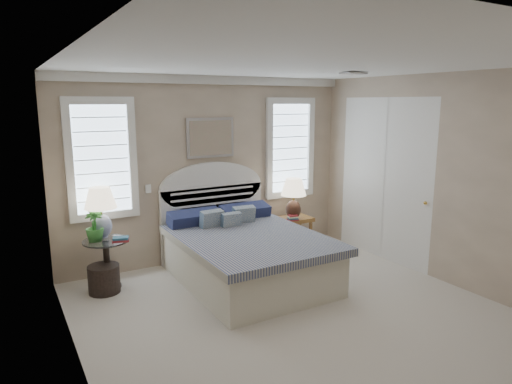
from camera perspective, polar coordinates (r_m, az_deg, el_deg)
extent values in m
cube|color=#BDB2A1|center=(5.12, 6.57, -15.97)|extent=(4.50, 5.00, 0.01)
cube|color=white|center=(4.58, 7.35, 15.72)|extent=(4.50, 5.00, 0.01)
cube|color=gray|center=(6.80, -5.75, 2.83)|extent=(4.50, 0.02, 2.70)
cube|color=gray|center=(3.81, -21.46, -4.56)|extent=(0.02, 5.00, 2.70)
cube|color=gray|center=(6.26, 23.71, 1.21)|extent=(0.02, 5.00, 2.70)
cube|color=white|center=(6.70, -5.82, 13.77)|extent=(4.50, 0.08, 0.12)
cube|color=#B2B2B2|center=(5.95, 12.08, 14.31)|extent=(0.30, 0.20, 0.02)
cube|color=white|center=(6.50, -13.32, 0.40)|extent=(0.08, 0.01, 0.12)
cube|color=silver|center=(6.28, -18.75, 3.91)|extent=(0.90, 0.06, 1.60)
cube|color=silver|center=(7.43, 4.22, 5.51)|extent=(0.90, 0.06, 1.60)
cube|color=silver|center=(6.71, -5.68, 6.76)|extent=(0.74, 0.04, 0.58)
cube|color=silver|center=(7.03, 15.69, 1.51)|extent=(0.02, 1.80, 2.40)
cube|color=beige|center=(6.04, -0.94, -8.72)|extent=(1.60, 2.10, 0.55)
cube|color=navy|center=(5.90, -0.71, -5.98)|extent=(1.72, 2.15, 0.10)
cube|color=white|center=(6.91, -5.41, -3.81)|extent=(1.62, 0.08, 1.10)
cube|color=#1C2746|center=(6.46, -7.64, -3.26)|extent=(0.75, 0.31, 0.23)
cube|color=#1C2746|center=(6.79, -1.38, -2.45)|extent=(0.75, 0.31, 0.23)
cube|color=#38577F|center=(6.32, -5.58, -3.74)|extent=(0.33, 0.20, 0.34)
cube|color=#38577F|center=(6.53, -1.58, -3.19)|extent=(0.33, 0.20, 0.34)
cube|color=#38577F|center=(6.34, -3.14, -3.84)|extent=(0.28, 0.14, 0.29)
cylinder|color=black|center=(6.24, -17.94, -11.16)|extent=(0.32, 0.32, 0.03)
cylinder|color=black|center=(6.14, -18.10, -8.70)|extent=(0.08, 0.08, 0.60)
cylinder|color=silver|center=(6.05, -18.29, -5.84)|extent=(0.56, 0.56, 0.02)
cube|color=olive|center=(7.30, 4.90, -3.39)|extent=(0.50, 0.40, 0.06)
cube|color=olive|center=(7.39, 4.85, -5.79)|extent=(0.44, 0.34, 0.03)
cube|color=olive|center=(7.14, 4.22, -5.91)|extent=(0.04, 0.04, 0.47)
cube|color=olive|center=(7.38, 2.91, -5.32)|extent=(0.04, 0.04, 0.47)
cube|color=olive|center=(7.37, 6.81, -5.43)|extent=(0.04, 0.04, 0.47)
cube|color=olive|center=(7.60, 5.46, -4.88)|extent=(0.04, 0.04, 0.47)
cylinder|color=black|center=(6.06, -18.46, -10.27)|extent=(0.42, 0.42, 0.35)
cylinder|color=silver|center=(6.19, -18.61, -5.21)|extent=(0.15, 0.15, 0.03)
ellipsoid|color=silver|center=(6.15, -18.69, -4.06)|extent=(0.28, 0.28, 0.31)
cylinder|color=gold|center=(6.11, -18.80, -2.33)|extent=(0.04, 0.04, 0.11)
cylinder|color=black|center=(7.21, 4.67, -3.18)|extent=(0.13, 0.13, 0.03)
ellipsoid|color=black|center=(7.18, 4.68, -2.21)|extent=(0.24, 0.24, 0.30)
cylinder|color=gold|center=(7.14, 4.71, -0.75)|extent=(0.03, 0.03, 0.11)
imported|color=#317A31|center=(5.99, -19.56, -3.99)|extent=(0.28, 0.28, 0.40)
cube|color=maroon|center=(5.94, -16.54, -5.80)|extent=(0.23, 0.19, 0.03)
cube|color=#265674|center=(5.93, -16.55, -5.55)|extent=(0.21, 0.18, 0.03)
cube|color=maroon|center=(7.09, 4.63, -3.48)|extent=(0.18, 0.15, 0.02)
cube|color=#265674|center=(7.09, 4.63, -3.30)|extent=(0.17, 0.14, 0.02)
cube|color=beige|center=(7.08, 4.63, -3.13)|extent=(0.16, 0.13, 0.02)
cube|color=maroon|center=(7.07, 4.64, -2.95)|extent=(0.15, 0.12, 0.02)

